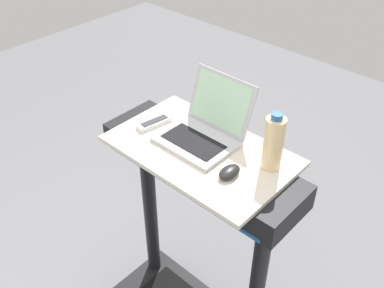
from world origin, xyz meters
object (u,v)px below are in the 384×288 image
(laptop, at_px, (204,128))
(water_bottle, at_px, (273,143))
(computer_mouse, at_px, (229,172))
(tv_remote, at_px, (155,123))

(laptop, relative_size, water_bottle, 1.29)
(laptop, relative_size, computer_mouse, 3.05)
(computer_mouse, distance_m, tv_remote, 0.45)
(laptop, distance_m, computer_mouse, 0.25)
(water_bottle, relative_size, tv_remote, 1.43)
(computer_mouse, height_order, tv_remote, computer_mouse)
(water_bottle, distance_m, tv_remote, 0.54)
(computer_mouse, distance_m, water_bottle, 0.19)
(water_bottle, bearing_deg, laptop, -173.93)
(water_bottle, bearing_deg, tv_remote, -168.86)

